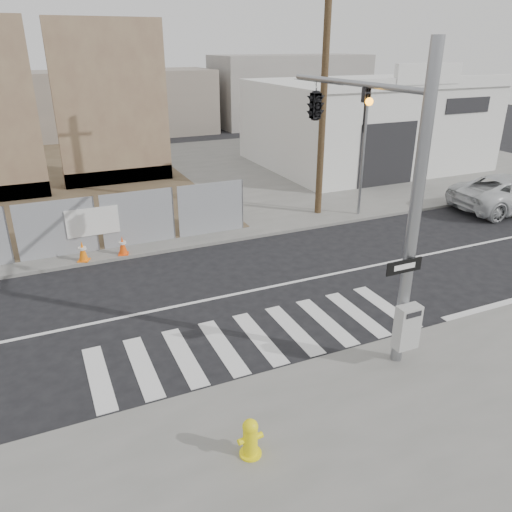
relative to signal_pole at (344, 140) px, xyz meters
name	(u,v)px	position (x,y,z in m)	size (l,w,h in m)	color
ground	(224,296)	(-2.49, 2.05, -4.78)	(100.00, 100.00, 0.00)	black
sidewalk_far	(131,184)	(-2.49, 16.05, -4.72)	(50.00, 20.00, 0.12)	slate
signal_pole	(344,140)	(0.00, 0.00, 0.00)	(0.96, 5.87, 7.00)	gray
far_signal_pole	(365,136)	(5.51, 6.65, -1.30)	(0.16, 0.20, 5.60)	gray
concrete_wall_right	(114,120)	(-2.99, 16.13, -1.40)	(5.50, 1.30, 8.00)	brown
auto_shop	(363,123)	(11.50, 15.01, -2.25)	(12.00, 10.20, 5.95)	silver
utility_pole_right	(324,91)	(4.01, 7.55, 0.42)	(1.60, 0.28, 10.00)	brown
fire_hydrant	(250,438)	(-4.32, -4.07, -4.28)	(0.48, 0.45, 0.77)	yellow
suv	(512,193)	(12.33, 4.65, -3.99)	(2.62, 5.68, 1.58)	silver
traffic_cone_c	(83,251)	(-6.01, 6.27, -4.32)	(0.48, 0.48, 0.71)	orange
traffic_cone_d	(123,245)	(-4.67, 6.28, -4.33)	(0.42, 0.42, 0.67)	#FF4E0D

